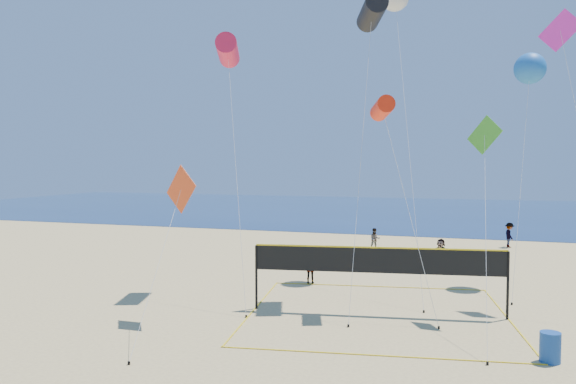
% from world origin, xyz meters
% --- Properties ---
extents(ocean, '(140.00, 50.00, 0.03)m').
position_xyz_m(ocean, '(0.00, 62.00, 0.01)').
color(ocean, navy).
rests_on(ocean, ground).
extents(far_person_0, '(0.95, 0.67, 1.50)m').
position_xyz_m(far_person_0, '(-5.01, 17.47, 0.75)').
color(far_person_0, gray).
rests_on(far_person_0, ground).
extents(far_person_1, '(1.62, 1.07, 1.68)m').
position_xyz_m(far_person_1, '(0.98, 23.75, 0.84)').
color(far_person_1, gray).
rests_on(far_person_1, ground).
extents(far_person_3, '(0.86, 0.75, 1.49)m').
position_xyz_m(far_person_3, '(-3.68, 29.24, 0.75)').
color(far_person_3, gray).
rests_on(far_person_3, ground).
extents(far_person_4, '(0.87, 1.25, 1.77)m').
position_xyz_m(far_person_4, '(5.24, 33.30, 0.88)').
color(far_person_4, gray).
rests_on(far_person_4, ground).
extents(trash_barrel, '(0.72, 0.72, 0.92)m').
position_xyz_m(trash_barrel, '(4.88, 9.04, 0.46)').
color(trash_barrel, '#164291').
rests_on(trash_barrel, ground).
extents(volleyball_net, '(11.45, 11.32, 2.69)m').
position_xyz_m(volleyball_net, '(-0.92, 12.86, 1.87)').
color(volleyball_net, black).
rests_on(volleyball_net, ground).
extents(kite_0, '(3.65, 5.86, 11.94)m').
position_xyz_m(kite_0, '(-8.44, 15.28, 11.28)').
color(kite_0, '#E31E44').
rests_on(kite_0, ground).
extents(kite_1, '(1.78, 6.55, 13.34)m').
position_xyz_m(kite_1, '(-1.75, 15.93, 12.68)').
color(kite_1, black).
rests_on(kite_1, ground).
extents(kite_2, '(3.10, 3.10, 8.68)m').
position_xyz_m(kite_2, '(-0.91, 13.63, 8.20)').
color(kite_2, red).
rests_on(kite_2, ground).
extents(kite_3, '(1.81, 5.39, 5.95)m').
position_xyz_m(kite_3, '(-7.96, 9.68, 4.82)').
color(kite_3, '#F64B1C').
rests_on(kite_3, ground).
extents(kite_4, '(1.29, 6.01, 7.84)m').
position_xyz_m(kite_4, '(3.01, 13.40, 6.66)').
color(kite_4, green).
rests_on(kite_4, ground).
extents(kite_5, '(2.52, 4.42, 12.51)m').
position_xyz_m(kite_5, '(6.14, 17.10, 11.00)').
color(kite_5, '#E826BE').
rests_on(kite_5, ground).
extents(kite_7, '(1.88, 6.24, 11.49)m').
position_xyz_m(kite_7, '(5.26, 21.38, 10.71)').
color(kite_7, blue).
rests_on(kite_7, ground).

